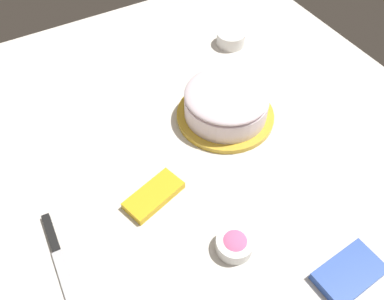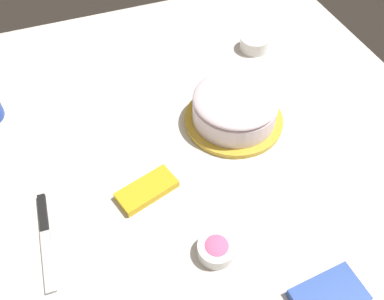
# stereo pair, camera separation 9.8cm
# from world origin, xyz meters

# --- Properties ---
(ground_plane) EXTENTS (1.54, 1.54, 0.00)m
(ground_plane) POSITION_xyz_m (0.00, 0.00, 0.00)
(ground_plane) COLOR silver
(frosted_cake) EXTENTS (0.26, 0.26, 0.10)m
(frosted_cake) POSITION_xyz_m (-0.23, -0.13, 0.05)
(frosted_cake) COLOR gold
(frosted_cake) RESTS_ON ground_plane
(spreading_knife) EXTENTS (0.03, 0.24, 0.01)m
(spreading_knife) POSITION_xyz_m (0.29, 0.03, 0.01)
(spreading_knife) COLOR silver
(spreading_knife) RESTS_ON ground_plane
(sprinkle_bowl_orange) EXTENTS (0.09, 0.09, 0.04)m
(sprinkle_bowl_orange) POSITION_xyz_m (-0.42, -0.40, 0.02)
(sprinkle_bowl_orange) COLOR white
(sprinkle_bowl_orange) RESTS_ON ground_plane
(sprinkle_bowl_pink) EXTENTS (0.08, 0.08, 0.04)m
(sprinkle_bowl_pink) POSITION_xyz_m (-0.04, 0.21, 0.02)
(sprinkle_bowl_pink) COLOR white
(sprinkle_bowl_pink) RESTS_ON ground_plane
(candy_box_lower) EXTENTS (0.14, 0.09, 0.02)m
(candy_box_lower) POSITION_xyz_m (-0.21, 0.37, 0.01)
(candy_box_lower) COLOR #2D51B2
(candy_box_lower) RESTS_ON ground_plane
(candy_box_upper) EXTENTS (0.15, 0.10, 0.02)m
(candy_box_upper) POSITION_xyz_m (0.05, 0.01, 0.01)
(candy_box_upper) COLOR yellow
(candy_box_upper) RESTS_ON ground_plane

